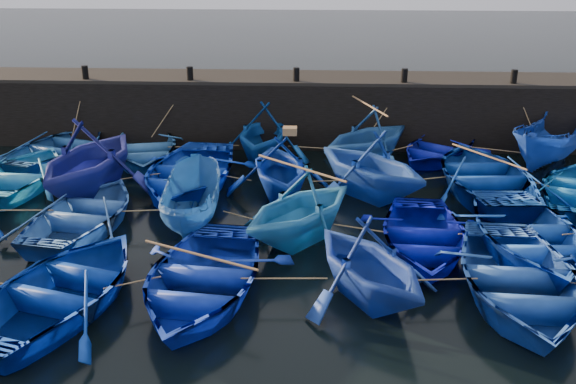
{
  "coord_description": "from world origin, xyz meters",
  "views": [
    {
      "loc": [
        0.84,
        -14.18,
        7.66
      ],
      "look_at": [
        0.0,
        3.2,
        0.7
      ],
      "focal_mm": 40.0,
      "sensor_mm": 36.0,
      "label": 1
    }
  ],
  "objects": [
    {
      "name": "boat_8",
      "position": [
        -3.31,
        4.98,
        0.59
      ],
      "size": [
        4.58,
        6.04,
        1.18
      ],
      "primitive_type": "imported",
      "rotation": [
        0.0,
        0.0,
        -0.09
      ],
      "color": "#0B33CE",
      "rests_on": "ground"
    },
    {
      "name": "boat_11",
      "position": [
        6.2,
        5.23,
        0.6
      ],
      "size": [
        4.51,
        6.02,
        1.19
      ],
      "primitive_type": "imported",
      "rotation": [
        0.0,
        0.0,
        3.21
      ],
      "color": "navy",
      "rests_on": "ground"
    },
    {
      "name": "mooring_ropes",
      "position": [
        0.13,
        5.04,
        0.87
      ],
      "size": [
        17.56,
        11.89,
        2.1
      ],
      "color": "tan",
      "rests_on": "ground"
    },
    {
      "name": "boat_21",
      "position": [
        -4.65,
        -2.27,
        0.54
      ],
      "size": [
        4.99,
        5.99,
        1.07
      ],
      "primitive_type": "imported",
      "rotation": [
        0.0,
        0.0,
        2.86
      ],
      "color": "navy",
      "rests_on": "ground"
    },
    {
      "name": "bollard_3",
      "position": [
        4.0,
        9.6,
        2.87
      ],
      "size": [
        0.24,
        0.24,
        0.5
      ],
      "primitive_type": "cylinder",
      "color": "black",
      "rests_on": "quay_top"
    },
    {
      "name": "boat_9",
      "position": [
        -0.31,
        4.49,
        1.03
      ],
      "size": [
        4.06,
        4.49,
        2.06
      ],
      "primitive_type": "imported",
      "rotation": [
        0.0,
        0.0,
        3.33
      ],
      "color": "navy",
      "rests_on": "ground"
    },
    {
      "name": "boat_16",
      "position": [
        0.41,
        1.33,
        1.05
      ],
      "size": [
        5.18,
        5.25,
        2.09
      ],
      "primitive_type": "imported",
      "rotation": [
        0.0,
        0.0,
        -0.7
      ],
      "color": "#2372BE",
      "rests_on": "ground"
    },
    {
      "name": "boat_18",
      "position": [
        6.25,
        0.98,
        0.56
      ],
      "size": [
        4.03,
        5.52,
        1.12
      ],
      "primitive_type": "imported",
      "rotation": [
        0.0,
        0.0,
        0.03
      ],
      "color": "blue",
      "rests_on": "ground"
    },
    {
      "name": "bollard_2",
      "position": [
        0.0,
        9.6,
        2.87
      ],
      "size": [
        0.24,
        0.24,
        0.5
      ],
      "primitive_type": "cylinder",
      "color": "black",
      "rests_on": "quay_top"
    },
    {
      "name": "boat_0",
      "position": [
        -8.53,
        7.67,
        0.52
      ],
      "size": [
        4.99,
        5.87,
        1.03
      ],
      "primitive_type": "imported",
      "rotation": [
        0.0,
        0.0,
        2.81
      ],
      "color": "navy",
      "rests_on": "ground"
    },
    {
      "name": "bollard_4",
      "position": [
        8.0,
        9.6,
        2.87
      ],
      "size": [
        0.24,
        0.24,
        0.5
      ],
      "primitive_type": "cylinder",
      "color": "black",
      "rests_on": "quay_top"
    },
    {
      "name": "boat_22",
      "position": [
        -1.72,
        -1.68,
        0.54
      ],
      "size": [
        4.3,
        5.62,
        1.09
      ],
      "primitive_type": "imported",
      "rotation": [
        0.0,
        0.0,
        -0.11
      ],
      "color": "#0F2BB1",
      "rests_on": "ground"
    },
    {
      "name": "loose_oars",
      "position": [
        1.88,
        3.16,
        1.66
      ],
      "size": [
        10.18,
        11.52,
        1.11
      ],
      "color": "#99724C",
      "rests_on": "ground"
    },
    {
      "name": "ground",
      "position": [
        0.0,
        0.0,
        0.0
      ],
      "size": [
        120.0,
        120.0,
        0.0
      ],
      "primitive_type": "plane",
      "color": "black",
      "rests_on": "ground"
    },
    {
      "name": "boat_5",
      "position": [
        8.98,
        7.7,
        0.9
      ],
      "size": [
        4.27,
        4.71,
        1.79
      ],
      "primitive_type": "imported",
      "rotation": [
        0.0,
        0.0,
        -0.68
      ],
      "color": "#1A42A9",
      "rests_on": "ground"
    },
    {
      "name": "boat_10",
      "position": [
        2.52,
        4.63,
        1.12
      ],
      "size": [
        5.61,
        5.64,
        2.25
      ],
      "primitive_type": "imported",
      "rotation": [
        0.0,
        0.0,
        3.89
      ],
      "color": "#1D49AE",
      "rests_on": "ground"
    },
    {
      "name": "boat_6",
      "position": [
        -8.74,
        5.01,
        0.49
      ],
      "size": [
        3.57,
        4.85,
        0.98
      ],
      "primitive_type": "imported",
      "rotation": [
        0.0,
        0.0,
        3.1
      ],
      "color": "#2A7FD2",
      "rests_on": "ground"
    },
    {
      "name": "bollard_0",
      "position": [
        -8.0,
        9.6,
        2.87
      ],
      "size": [
        0.24,
        0.24,
        0.5
      ],
      "primitive_type": "cylinder",
      "color": "black",
      "rests_on": "quay_top"
    },
    {
      "name": "quay_wall",
      "position": [
        0.0,
        10.5,
        1.25
      ],
      "size": [
        26.0,
        2.5,
        2.5
      ],
      "primitive_type": "cube",
      "color": "black",
      "rests_on": "ground"
    },
    {
      "name": "bollard_1",
      "position": [
        -4.0,
        9.6,
        2.87
      ],
      "size": [
        0.24,
        0.24,
        0.5
      ],
      "primitive_type": "cylinder",
      "color": "black",
      "rests_on": "quay_top"
    },
    {
      "name": "boat_23",
      "position": [
        2.02,
        -1.58,
        0.99
      ],
      "size": [
        4.73,
        4.9,
        1.98
      ],
      "primitive_type": "imported",
      "rotation": [
        0.0,
        0.0,
        0.55
      ],
      "color": "#1A3A98",
      "rests_on": "ground"
    },
    {
      "name": "boat_24",
      "position": [
        5.37,
        -1.42,
        0.57
      ],
      "size": [
        4.25,
        5.72,
        1.14
      ],
      "primitive_type": "imported",
      "rotation": [
        0.0,
        0.0,
        -0.06
      ],
      "color": "#1B4596",
      "rests_on": "ground"
    },
    {
      "name": "boat_14",
      "position": [
        -5.59,
        1.89,
        0.5
      ],
      "size": [
        4.13,
        5.26,
        0.99
      ],
      "primitive_type": "imported",
      "rotation": [
        0.0,
        0.0,
        2.98
      ],
      "color": "#2C5AB1",
      "rests_on": "ground"
    },
    {
      "name": "boat_7",
      "position": [
        -6.25,
        4.39,
        1.28
      ],
      "size": [
        5.07,
        5.6,
        2.57
      ],
      "primitive_type": "imported",
      "rotation": [
        0.0,
        0.0,
        2.95
      ],
      "color": "navy",
      "rests_on": "ground"
    },
    {
      "name": "boat_17",
      "position": [
        3.6,
        0.88,
        0.48
      ],
      "size": [
        3.63,
        4.84,
        0.96
      ],
      "primitive_type": "imported",
      "rotation": [
        0.0,
        0.0,
        -0.07
      ],
      "color": "#020A91",
      "rests_on": "ground"
    },
    {
      "name": "boat_3",
      "position": [
        2.62,
        7.76,
        1.07
      ],
      "size": [
        5.35,
        5.33,
        2.13
      ],
      "primitive_type": "imported",
      "rotation": [
        0.0,
        0.0,
        -0.8
      ],
      "color": "#245CAB",
      "rests_on": "ground"
    },
    {
      "name": "boat_2",
      "position": [
        -1.14,
        8.09,
        1.07
      ],
      "size": [
        3.88,
        4.38,
        2.14
      ],
      "primitive_type": "imported",
      "rotation": [
        0.0,
        0.0,
        -0.1
      ],
      "color": "navy",
      "rests_on": "ground"
    },
    {
      "name": "boat_15",
      "position": [
        -2.65,
        2.05,
        0.8
      ],
      "size": [
        1.78,
        4.2,
        1.59
      ],
      "primitive_type": "imported",
      "rotation": [
        0.0,
        0.0,
        3.2
      ],
      "color": "#1D4F88",
      "rests_on": "ground"
    },
    {
      "name": "wooden_crate",
      "position": [
        -0.01,
        4.49,
        2.18
      ],
      "size": [
        0.43,
        0.35,
        0.23
      ],
      "primitive_type": "cube",
      "color": "olive",
      "rests_on": "boat_9"
    },
    {
      "name": "quay_top",
      "position": [
        0.0,
        10.5,
        2.56
      ],
      "size": [
        26.0,
        2.5,
        0.12
      ],
      "primitive_type": "cube",
      "color": "black",
      "rests_on": "quay_wall"
    },
    {
      "name": "boat_4",
      "position": [
        5.21,
        8.39,
        0.45
      ],
      "size": [
        5.03,
        5.31,
        0.9
      ],
      "primitive_type": "imported",
      "rotation": [
        0.0,
        0.0,
        -0.62
      ],
      "color": "#0912A3",
      "rests_on": "ground"
    },
    {
      "name": "boat_1",
      "position": [
        -5.48,
        7.74,
        0.51
      ],
      "size": [
        4.61,
        5.65,
        1.03
      ],
      "primitive_type": "imported",
      "rotation": [
        0.0,
        0.0,
        0.24
      ],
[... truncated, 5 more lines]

